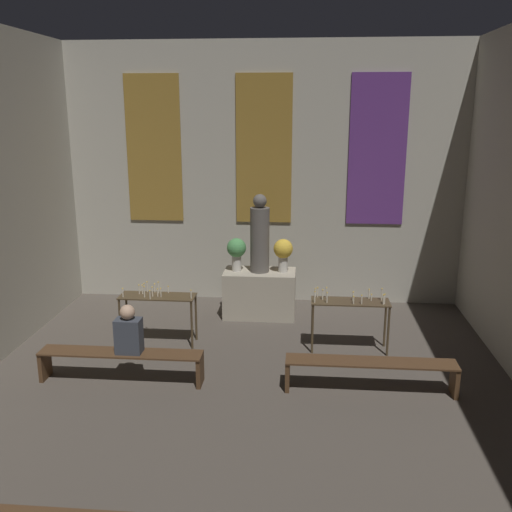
{
  "coord_description": "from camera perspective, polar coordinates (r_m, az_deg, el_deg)",
  "views": [
    {
      "loc": [
        0.8,
        0.97,
        3.8
      ],
      "look_at": [
        0.0,
        10.23,
        1.36
      ],
      "focal_mm": 40.0,
      "sensor_mm": 36.0,
      "label": 1
    }
  ],
  "objects": [
    {
      "name": "pew_back_left",
      "position": [
        8.42,
        -13.35,
        -10.01
      ],
      "size": [
        2.32,
        0.36,
        0.45
      ],
      "color": "#4C331E",
      "rests_on": "ground_plane"
    },
    {
      "name": "candle_rack_right",
      "position": [
        9.2,
        9.38,
        -5.14
      ],
      "size": [
        1.24,
        0.42,
        1.03
      ],
      "color": "#473823",
      "rests_on": "ground_plane"
    },
    {
      "name": "pew_back_right",
      "position": [
        8.08,
        11.38,
        -10.99
      ],
      "size": [
        2.32,
        0.36,
        0.45
      ],
      "color": "#4C331E",
      "rests_on": "ground_plane"
    },
    {
      "name": "flower_vase_right",
      "position": [
        10.39,
        2.74,
        0.47
      ],
      "size": [
        0.35,
        0.35,
        0.62
      ],
      "color": "beige",
      "rests_on": "altar"
    },
    {
      "name": "candle_rack_left",
      "position": [
        9.47,
        -9.83,
        -4.58
      ],
      "size": [
        1.24,
        0.42,
        1.03
      ],
      "color": "#473823",
      "rests_on": "ground_plane"
    },
    {
      "name": "statue",
      "position": [
        10.35,
        0.38,
        1.97
      ],
      "size": [
        0.35,
        0.35,
        1.43
      ],
      "color": "#5B5651",
      "rests_on": "altar"
    },
    {
      "name": "altar",
      "position": [
        10.64,
        0.37,
        -3.77
      ],
      "size": [
        1.32,
        0.72,
        0.86
      ],
      "color": "#ADA38E",
      "rests_on": "ground_plane"
    },
    {
      "name": "flower_vase_left",
      "position": [
        10.45,
        -1.96,
        0.57
      ],
      "size": [
        0.35,
        0.35,
        0.62
      ],
      "color": "beige",
      "rests_on": "altar"
    },
    {
      "name": "person_seated",
      "position": [
        8.22,
        -12.63,
        -7.4
      ],
      "size": [
        0.36,
        0.24,
        0.71
      ],
      "color": "#383D47",
      "rests_on": "pew_back_left"
    },
    {
      "name": "wall_back",
      "position": [
        11.18,
        0.81,
        8.19
      ],
      "size": [
        7.89,
        0.16,
        5.02
      ],
      "color": "#B2AD9E",
      "rests_on": "ground_plane"
    }
  ]
}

